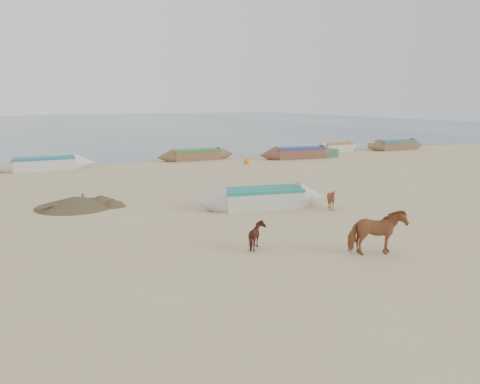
# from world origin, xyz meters

# --- Properties ---
(ground) EXTENTS (140.00, 140.00, 0.00)m
(ground) POSITION_xyz_m (0.00, 0.00, 0.00)
(ground) COLOR tan
(ground) RESTS_ON ground
(sea) EXTENTS (160.00, 160.00, 0.00)m
(sea) POSITION_xyz_m (0.00, 82.00, 0.01)
(sea) COLOR slate
(sea) RESTS_ON ground
(cow_adult) EXTENTS (1.79, 1.18, 1.39)m
(cow_adult) POSITION_xyz_m (1.65, -1.88, 0.69)
(cow_adult) COLOR brown
(cow_adult) RESTS_ON ground
(calf_front) EXTENTS (1.04, 0.99, 0.91)m
(calf_front) POSITION_xyz_m (3.93, 3.39, 0.46)
(calf_front) COLOR #5A311C
(calf_front) RESTS_ON ground
(calf_right) EXTENTS (0.88, 0.97, 0.83)m
(calf_right) POSITION_xyz_m (-1.24, 0.14, 0.41)
(calf_right) COLOR #51221A
(calf_right) RESTS_ON ground
(near_canoe) EXTENTS (5.84, 2.40, 0.84)m
(near_canoe) POSITION_xyz_m (1.53, 5.02, 0.42)
(near_canoe) COLOR beige
(near_canoe) RESTS_ON ground
(debris_pile) EXTENTS (4.30, 4.30, 0.45)m
(debris_pile) POSITION_xyz_m (-5.62, 8.70, 0.23)
(debris_pile) COLOR brown
(debris_pile) RESTS_ON ground
(waterline_canoes) EXTENTS (55.65, 4.77, 0.90)m
(waterline_canoes) POSITION_xyz_m (-0.20, 20.23, 0.42)
(waterline_canoes) COLOR brown
(waterline_canoes) RESTS_ON ground
(beach_clutter) EXTENTS (46.59, 4.77, 0.64)m
(beach_clutter) POSITION_xyz_m (4.72, 19.46, 0.30)
(beach_clutter) COLOR #285931
(beach_clutter) RESTS_ON ground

